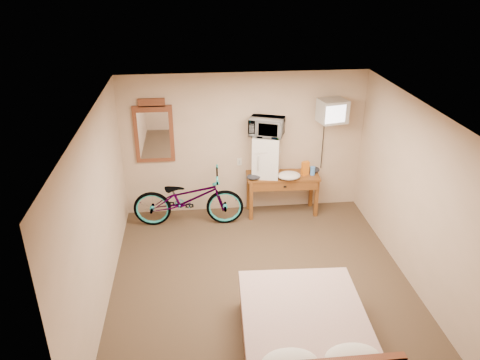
{
  "coord_description": "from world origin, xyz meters",
  "views": [
    {
      "loc": [
        -0.86,
        -5.25,
        4.18
      ],
      "look_at": [
        -0.22,
        0.87,
        1.25
      ],
      "focal_mm": 35.0,
      "sensor_mm": 36.0,
      "label": 1
    }
  ],
  "objects_px": {
    "blue_cup": "(313,171)",
    "crt_television": "(332,111)",
    "wall_mirror": "(154,132)",
    "mini_fridge": "(266,156)",
    "microwave": "(267,127)",
    "bicycle": "(188,198)",
    "bed": "(306,340)",
    "desk": "(283,182)"
  },
  "relations": [
    {
      "from": "microwave",
      "to": "bicycle",
      "type": "xyz_separation_m",
      "value": [
        -1.35,
        -0.24,
        -1.14
      ]
    },
    {
      "from": "crt_television",
      "to": "wall_mirror",
      "type": "bearing_deg",
      "value": 175.18
    },
    {
      "from": "blue_cup",
      "to": "crt_television",
      "type": "xyz_separation_m",
      "value": [
        0.27,
        0.04,
        1.06
      ]
    },
    {
      "from": "blue_cup",
      "to": "bed",
      "type": "relative_size",
      "value": 0.08
    },
    {
      "from": "desk",
      "to": "microwave",
      "type": "height_order",
      "value": "microwave"
    },
    {
      "from": "bed",
      "to": "wall_mirror",
      "type": "bearing_deg",
      "value": 116.46
    },
    {
      "from": "desk",
      "to": "crt_television",
      "type": "xyz_separation_m",
      "value": [
        0.78,
        0.02,
        1.26
      ]
    },
    {
      "from": "blue_cup",
      "to": "crt_television",
      "type": "relative_size",
      "value": 0.25
    },
    {
      "from": "microwave",
      "to": "crt_television",
      "type": "distance_m",
      "value": 1.12
    },
    {
      "from": "blue_cup",
      "to": "bicycle",
      "type": "distance_m",
      "value": 2.2
    },
    {
      "from": "desk",
      "to": "blue_cup",
      "type": "xyz_separation_m",
      "value": [
        0.51,
        -0.02,
        0.2
      ]
    },
    {
      "from": "desk",
      "to": "blue_cup",
      "type": "distance_m",
      "value": 0.55
    },
    {
      "from": "wall_mirror",
      "to": "mini_fridge",
      "type": "bearing_deg",
      "value": -6.53
    },
    {
      "from": "desk",
      "to": "bed",
      "type": "distance_m",
      "value": 3.42
    },
    {
      "from": "microwave",
      "to": "wall_mirror",
      "type": "xyz_separation_m",
      "value": [
        -1.88,
        0.21,
        -0.1
      ]
    },
    {
      "from": "microwave",
      "to": "wall_mirror",
      "type": "height_order",
      "value": "wall_mirror"
    },
    {
      "from": "bicycle",
      "to": "wall_mirror",
      "type": "bearing_deg",
      "value": 51.54
    },
    {
      "from": "mini_fridge",
      "to": "microwave",
      "type": "relative_size",
      "value": 1.31
    },
    {
      "from": "desk",
      "to": "blue_cup",
      "type": "height_order",
      "value": "blue_cup"
    },
    {
      "from": "crt_television",
      "to": "microwave",
      "type": "bearing_deg",
      "value": 178.13
    },
    {
      "from": "mini_fridge",
      "to": "bed",
      "type": "xyz_separation_m",
      "value": [
        -0.06,
        -3.44,
        -0.82
      ]
    },
    {
      "from": "mini_fridge",
      "to": "bicycle",
      "type": "height_order",
      "value": "mini_fridge"
    },
    {
      "from": "blue_cup",
      "to": "crt_television",
      "type": "bearing_deg",
      "value": 8.08
    },
    {
      "from": "blue_cup",
      "to": "wall_mirror",
      "type": "distance_m",
      "value": 2.8
    },
    {
      "from": "mini_fridge",
      "to": "bed",
      "type": "distance_m",
      "value": 3.54
    },
    {
      "from": "microwave",
      "to": "bed",
      "type": "relative_size",
      "value": 0.28
    },
    {
      "from": "microwave",
      "to": "bed",
      "type": "distance_m",
      "value": 3.69
    },
    {
      "from": "blue_cup",
      "to": "mini_fridge",
      "type": "bearing_deg",
      "value": 174.84
    },
    {
      "from": "desk",
      "to": "bicycle",
      "type": "xyz_separation_m",
      "value": [
        -1.66,
        -0.19,
        -0.13
      ]
    },
    {
      "from": "bed",
      "to": "bicycle",
      "type": "bearing_deg",
      "value": 112.08
    },
    {
      "from": "wall_mirror",
      "to": "desk",
      "type": "bearing_deg",
      "value": -7.06
    },
    {
      "from": "wall_mirror",
      "to": "bicycle",
      "type": "bearing_deg",
      "value": -41.26
    },
    {
      "from": "crt_television",
      "to": "bed",
      "type": "relative_size",
      "value": 0.31
    },
    {
      "from": "microwave",
      "to": "bicycle",
      "type": "distance_m",
      "value": 1.79
    },
    {
      "from": "blue_cup",
      "to": "wall_mirror",
      "type": "height_order",
      "value": "wall_mirror"
    },
    {
      "from": "mini_fridge",
      "to": "wall_mirror",
      "type": "xyz_separation_m",
      "value": [
        -1.88,
        0.21,
        0.42
      ]
    },
    {
      "from": "blue_cup",
      "to": "wall_mirror",
      "type": "relative_size",
      "value": 0.13
    },
    {
      "from": "wall_mirror",
      "to": "microwave",
      "type": "bearing_deg",
      "value": -6.52
    },
    {
      "from": "wall_mirror",
      "to": "blue_cup",
      "type": "bearing_deg",
      "value": -6.11
    },
    {
      "from": "mini_fridge",
      "to": "blue_cup",
      "type": "distance_m",
      "value": 0.87
    },
    {
      "from": "mini_fridge",
      "to": "desk",
      "type": "bearing_deg",
      "value": -10.33
    },
    {
      "from": "blue_cup",
      "to": "crt_television",
      "type": "distance_m",
      "value": 1.09
    }
  ]
}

